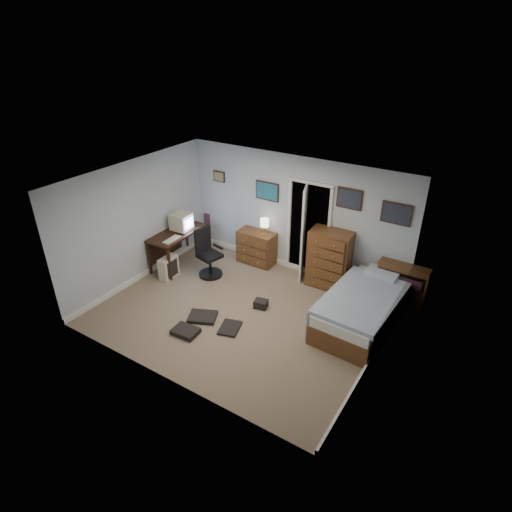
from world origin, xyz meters
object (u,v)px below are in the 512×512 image
Objects in this scene: low_dresser at (257,247)px; bed at (362,308)px; computer_desk at (174,239)px; office_chair at (208,258)px; tall_dresser at (329,259)px.

low_dresser is 2.91m from bed.
bed is (4.28, 0.10, -0.27)m from computer_desk.
computer_desk is 1.66× the size of low_dresser.
tall_dresser is (2.32, 0.97, 0.20)m from office_chair.
office_chair reaches higher than computer_desk.
bed is (1.03, -0.87, -0.27)m from tall_dresser.
bed is (3.35, 0.10, -0.07)m from office_chair.
office_chair is 0.86× the size of tall_dresser.
office_chair is at bearing -175.32° from bed.
computer_desk is 4.29m from bed.
computer_desk is 1.82m from low_dresser.
tall_dresser is at bearing 13.69° from computer_desk.
low_dresser is (1.51, 0.99, -0.23)m from computer_desk.
tall_dresser reaches higher than computer_desk.
office_chair is 1.15m from low_dresser.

